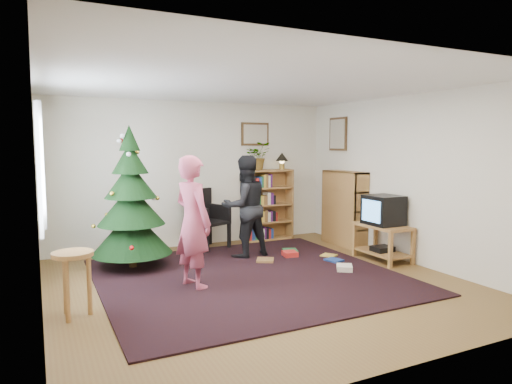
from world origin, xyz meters
name	(u,v)px	position (x,y,z in m)	size (l,w,h in m)	color
floor	(258,283)	(0.00, 0.00, 0.00)	(5.00, 5.00, 0.00)	brown
ceiling	(258,84)	(0.00, 0.00, 2.50)	(5.00, 5.00, 0.00)	white
wall_back	(195,174)	(0.00, 2.50, 1.25)	(5.00, 0.02, 2.50)	silver
wall_front	(404,213)	(0.00, -2.50, 1.25)	(5.00, 0.02, 2.50)	silver
wall_left	(37,196)	(-2.50, 0.00, 1.25)	(0.02, 5.00, 2.50)	silver
wall_right	(409,179)	(2.50, 0.00, 1.25)	(0.02, 5.00, 2.50)	silver
rug	(248,276)	(0.00, 0.30, 0.01)	(3.80, 3.60, 0.02)	black
window_pane	(38,168)	(-2.47, 0.60, 1.50)	(0.04, 1.20, 1.40)	silver
curtain	(41,165)	(-2.43, 1.30, 1.50)	(0.06, 0.35, 1.60)	white
picture_back	(255,134)	(1.15, 2.48, 1.95)	(0.55, 0.03, 0.42)	#4C3319
picture_right	(338,134)	(2.48, 1.75, 1.95)	(0.03, 0.50, 0.60)	#4C3319
christmas_tree	(131,209)	(-1.30, 1.42, 0.85)	(1.12, 1.12, 2.04)	#3F2816
bookshelf_back	(267,204)	(1.34, 2.34, 0.66)	(0.95, 0.30, 1.30)	#9E6F38
bookshelf_right	(344,207)	(2.34, 1.34, 0.66)	(0.30, 0.95, 1.30)	#9E6F38
tv_stand	(383,239)	(2.22, 0.22, 0.32)	(0.49, 0.88, 0.55)	#9E6F38
crt_tv	(383,210)	(2.22, 0.22, 0.77)	(0.48, 0.51, 0.45)	black
armchair	(206,216)	(0.10, 2.22, 0.54)	(0.71, 0.73, 1.01)	black
stool	(73,267)	(-2.20, -0.20, 0.53)	(0.41, 0.41, 0.68)	#9E6F38
person_standing	(193,222)	(-0.79, 0.20, 0.82)	(0.60, 0.39, 1.64)	#AE455E
person_by_chair	(245,207)	(0.42, 1.32, 0.80)	(0.77, 0.60, 1.59)	black
potted_plant	(258,156)	(1.14, 2.34, 1.55)	(0.45, 0.39, 0.50)	gray
table_lamp	(282,158)	(1.64, 2.34, 1.51)	(0.23, 0.23, 0.31)	#A57F33
floor_clutter	(308,258)	(1.19, 0.69, 0.04)	(1.25, 1.45, 0.08)	#A51E19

